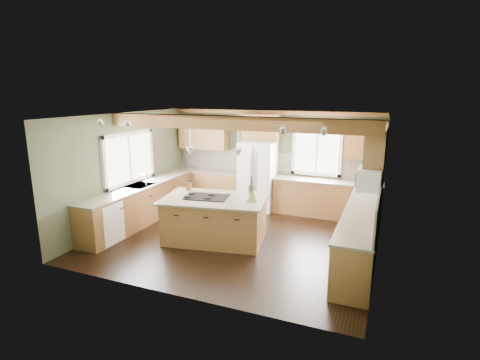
% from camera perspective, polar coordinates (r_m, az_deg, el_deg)
% --- Properties ---
extents(floor, '(5.60, 5.60, 0.00)m').
position_cam_1_polar(floor, '(8.12, -0.40, -8.82)').
color(floor, black).
rests_on(floor, ground).
extents(ceiling, '(5.60, 5.60, 0.00)m').
position_cam_1_polar(ceiling, '(7.54, -0.43, 9.81)').
color(ceiling, silver).
rests_on(ceiling, wall_back).
extents(wall_back, '(5.60, 0.00, 5.60)m').
position_cam_1_polar(wall_back, '(10.03, 5.12, 3.16)').
color(wall_back, '#52583E').
rests_on(wall_back, ground).
extents(wall_left, '(0.00, 5.00, 5.00)m').
position_cam_1_polar(wall_left, '(9.15, -16.81, 1.66)').
color(wall_left, '#52583E').
rests_on(wall_left, ground).
extents(wall_right, '(0.00, 5.00, 5.00)m').
position_cam_1_polar(wall_right, '(7.16, 20.75, -1.81)').
color(wall_right, '#52583E').
rests_on(wall_right, ground).
extents(ceiling_beam, '(5.55, 0.26, 0.26)m').
position_cam_1_polar(ceiling_beam, '(7.31, -1.22, 8.68)').
color(ceiling_beam, '#543618').
rests_on(ceiling_beam, ceiling).
extents(soffit_trim, '(5.55, 0.20, 0.10)m').
position_cam_1_polar(soffit_trim, '(9.79, 5.09, 10.22)').
color(soffit_trim, '#543618').
rests_on(soffit_trim, ceiling).
extents(backsplash_back, '(5.58, 0.03, 0.58)m').
position_cam_1_polar(backsplash_back, '(10.03, 5.08, 2.64)').
color(backsplash_back, brown).
rests_on(backsplash_back, wall_back).
extents(backsplash_right, '(0.03, 3.70, 0.58)m').
position_cam_1_polar(backsplash_right, '(7.23, 20.58, -2.39)').
color(backsplash_right, brown).
rests_on(backsplash_right, wall_right).
extents(base_cab_back_left, '(2.02, 0.60, 0.88)m').
position_cam_1_polar(base_cab_back_left, '(10.60, -4.74, -1.04)').
color(base_cab_back_left, brown).
rests_on(base_cab_back_left, floor).
extents(counter_back_left, '(2.06, 0.64, 0.04)m').
position_cam_1_polar(counter_back_left, '(10.50, -4.79, 1.40)').
color(counter_back_left, brown).
rests_on(counter_back_left, base_cab_back_left).
extents(base_cab_back_right, '(2.62, 0.60, 0.88)m').
position_cam_1_polar(base_cab_back_right, '(9.61, 12.99, -2.86)').
color(base_cab_back_right, brown).
rests_on(base_cab_back_right, floor).
extents(counter_back_right, '(2.66, 0.64, 0.04)m').
position_cam_1_polar(counter_back_right, '(9.49, 13.14, -0.19)').
color(counter_back_right, brown).
rests_on(counter_back_right, base_cab_back_right).
extents(base_cab_left, '(0.60, 3.70, 0.88)m').
position_cam_1_polar(base_cab_left, '(9.22, -14.80, -3.66)').
color(base_cab_left, brown).
rests_on(base_cab_left, floor).
extents(counter_left, '(0.64, 3.74, 0.04)m').
position_cam_1_polar(counter_left, '(9.10, -14.97, -0.88)').
color(counter_left, brown).
rests_on(counter_left, base_cab_left).
extents(base_cab_right, '(0.60, 3.70, 0.88)m').
position_cam_1_polar(base_cab_right, '(7.47, 17.90, -7.89)').
color(base_cab_right, brown).
rests_on(base_cab_right, floor).
extents(counter_right, '(0.64, 3.74, 0.04)m').
position_cam_1_polar(counter_right, '(7.32, 18.16, -4.53)').
color(counter_right, brown).
rests_on(counter_right, base_cab_right).
extents(upper_cab_back_left, '(1.40, 0.35, 0.90)m').
position_cam_1_polar(upper_cab_back_left, '(10.54, -5.56, 7.21)').
color(upper_cab_back_left, brown).
rests_on(upper_cab_back_left, wall_back).
extents(upper_cab_over_fridge, '(0.96, 0.35, 0.70)m').
position_cam_1_polar(upper_cab_over_fridge, '(9.84, 3.23, 7.99)').
color(upper_cab_over_fridge, brown).
rests_on(upper_cab_over_fridge, wall_back).
extents(upper_cab_right, '(0.35, 2.20, 0.90)m').
position_cam_1_polar(upper_cab_right, '(7.92, 20.10, 4.45)').
color(upper_cab_right, brown).
rests_on(upper_cab_right, wall_right).
extents(upper_cab_back_corner, '(0.90, 0.35, 0.90)m').
position_cam_1_polar(upper_cab_back_corner, '(9.35, 18.53, 5.81)').
color(upper_cab_back_corner, brown).
rests_on(upper_cab_back_corner, wall_back).
extents(window_left, '(0.04, 1.60, 1.05)m').
position_cam_1_polar(window_left, '(9.14, -16.62, 3.24)').
color(window_left, white).
rests_on(window_left, wall_left).
extents(window_back, '(1.10, 0.04, 1.00)m').
position_cam_1_polar(window_back, '(9.70, 11.63, 4.08)').
color(window_back, white).
rests_on(window_back, wall_back).
extents(sink, '(0.50, 0.65, 0.03)m').
position_cam_1_polar(sink, '(9.09, -14.97, -0.85)').
color(sink, '#262628').
rests_on(sink, counter_left).
extents(faucet, '(0.02, 0.02, 0.28)m').
position_cam_1_polar(faucet, '(8.96, -14.11, -0.06)').
color(faucet, '#B2B2B7').
rests_on(faucet, sink).
extents(dishwasher, '(0.60, 0.60, 0.84)m').
position_cam_1_polar(dishwasher, '(8.27, -20.16, -6.08)').
color(dishwasher, white).
rests_on(dishwasher, floor).
extents(oven, '(0.60, 0.72, 0.84)m').
position_cam_1_polar(oven, '(6.28, 16.77, -12.06)').
color(oven, white).
rests_on(oven, floor).
extents(microwave, '(0.40, 0.70, 0.38)m').
position_cam_1_polar(microwave, '(7.06, 19.12, 0.21)').
color(microwave, white).
rests_on(microwave, wall_right).
extents(pendant_left, '(0.18, 0.18, 0.16)m').
position_cam_1_polar(pendant_left, '(7.70, -7.55, 4.39)').
color(pendant_left, '#B2B2B7').
rests_on(pendant_left, ceiling).
extents(pendant_right, '(0.18, 0.18, 0.16)m').
position_cam_1_polar(pendant_right, '(7.42, -0.29, 4.17)').
color(pendant_right, '#B2B2B7').
rests_on(pendant_right, ceiling).
extents(refrigerator, '(0.90, 0.74, 1.80)m').
position_cam_1_polar(refrigerator, '(9.85, 2.75, 0.63)').
color(refrigerator, white).
rests_on(refrigerator, floor).
extents(island, '(2.17, 1.54, 0.88)m').
position_cam_1_polar(island, '(7.90, -3.82, -6.08)').
color(island, brown).
rests_on(island, floor).
extents(island_top, '(2.32, 1.70, 0.04)m').
position_cam_1_polar(island_top, '(7.76, -3.87, -2.87)').
color(island_top, brown).
rests_on(island_top, island).
extents(cooktop, '(0.95, 0.72, 0.02)m').
position_cam_1_polar(cooktop, '(7.80, -5.05, -2.59)').
color(cooktop, black).
rests_on(cooktop, island_top).
extents(knife_block, '(0.13, 0.11, 0.18)m').
position_cam_1_polar(knife_block, '(8.38, -7.84, -0.97)').
color(knife_block, brown).
rests_on(knife_block, island_top).
extents(utensil_crock, '(0.14, 0.14, 0.17)m').
position_cam_1_polar(utensil_crock, '(8.09, 1.71, -1.41)').
color(utensil_crock, '#473E39').
rests_on(utensil_crock, island_top).
extents(bottle_tray, '(0.26, 0.26, 0.20)m').
position_cam_1_polar(bottle_tray, '(7.50, 1.76, -2.48)').
color(bottle_tray, '#5A331B').
rests_on(bottle_tray, island_top).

